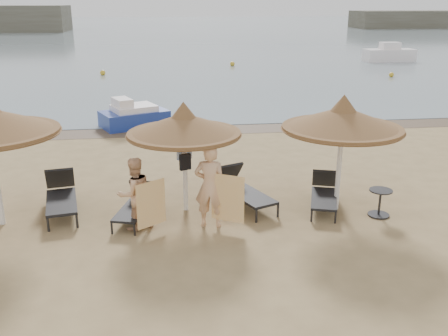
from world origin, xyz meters
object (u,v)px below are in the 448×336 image
at_px(palapa_right, 343,119).
at_px(lounger_near_right, 242,189).
at_px(side_table, 380,204).
at_px(person_left, 134,188).
at_px(lounger_far_right, 324,193).
at_px(pedal_boat, 133,116).
at_px(lounger_near_left, 136,204).
at_px(palapa_center, 184,125).
at_px(lounger_far_left, 61,195).
at_px(person_right, 210,180).

relative_size(palapa_right, lounger_near_right, 1.33).
xyz_separation_m(side_table, person_left, (-5.55, 0.06, 0.64)).
height_order(lounger_far_right, pedal_boat, pedal_boat).
height_order(lounger_near_right, person_left, person_left).
bearing_deg(lounger_near_left, side_table, 9.74).
xyz_separation_m(palapa_center, lounger_far_right, (3.31, -0.22, -1.73)).
bearing_deg(pedal_boat, side_table, -80.89).
relative_size(palapa_right, side_table, 4.37).
height_order(palapa_center, side_table, palapa_center).
bearing_deg(palapa_center, side_table, -11.82).
xyz_separation_m(lounger_far_left, lounger_near_left, (1.76, -0.62, -0.07)).
height_order(lounger_far_left, lounger_near_right, lounger_far_left).
xyz_separation_m(palapa_center, lounger_far_left, (-2.91, 0.33, -1.68)).
bearing_deg(person_right, lounger_near_left, -7.36).
bearing_deg(person_left, person_right, 148.66).
relative_size(person_left, pedal_boat, 0.65).
relative_size(lounger_far_left, person_left, 1.11).
xyz_separation_m(lounger_near_left, lounger_near_right, (2.53, 0.47, 0.06)).
distance_m(lounger_far_left, lounger_near_right, 4.29).
bearing_deg(side_table, lounger_near_right, 160.01).
distance_m(lounger_far_right, pedal_boat, 10.06).
bearing_deg(palapa_right, person_right, -169.85).
relative_size(lounger_far_right, side_table, 2.90).
height_order(lounger_far_left, side_table, lounger_far_left).
bearing_deg(pedal_boat, palapa_right, -83.32).
xyz_separation_m(lounger_near_right, side_table, (3.04, -1.10, -0.10)).
distance_m(palapa_right, side_table, 2.14).
relative_size(palapa_center, palapa_right, 0.95).
height_order(person_right, pedal_boat, person_right).
distance_m(palapa_right, pedal_boat, 10.49).
bearing_deg(person_left, lounger_near_right, 174.52).
bearing_deg(person_right, pedal_boat, -63.23).
xyz_separation_m(side_table, person_right, (-3.93, -0.03, 0.79)).
distance_m(palapa_center, lounger_far_right, 3.74).
distance_m(palapa_center, person_right, 1.46).
height_order(side_table, pedal_boat, pedal_boat).
distance_m(palapa_right, lounger_near_right, 2.89).
height_order(palapa_right, person_right, palapa_right).
distance_m(palapa_center, side_table, 4.85).
bearing_deg(side_table, person_left, 179.35).
bearing_deg(person_left, lounger_far_left, -61.82).
height_order(lounger_near_left, lounger_far_right, lounger_far_right).
relative_size(side_table, pedal_boat, 0.22).
relative_size(lounger_near_right, person_right, 0.96).
xyz_separation_m(person_left, person_right, (1.62, -0.10, 0.15)).
distance_m(lounger_far_right, person_left, 4.53).
bearing_deg(side_table, person_right, -179.52).
bearing_deg(person_right, palapa_center, -48.44).
bearing_deg(person_left, pedal_boat, -115.46).
xyz_separation_m(lounger_near_left, pedal_boat, (-0.40, 8.88, 0.10)).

